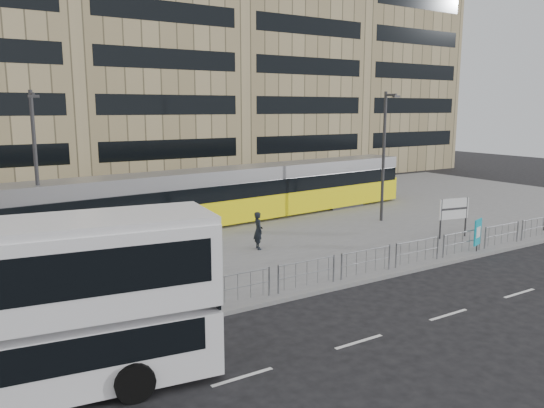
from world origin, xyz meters
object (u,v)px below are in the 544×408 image
tram (229,195)px  station_sign (454,211)px  traffic_light_west (187,256)px  lamp_post_east (384,151)px  ad_panel (478,233)px  lamp_post_west (36,166)px  pedestrian (258,230)px

tram → station_sign: bearing=-55.9°
traffic_light_west → station_sign: bearing=4.6°
station_sign → lamp_post_east: lamp_post_east is taller
ad_panel → lamp_post_west: 20.88m
ad_panel → traffic_light_west: size_ratio=0.51×
station_sign → traffic_light_west: 16.28m
traffic_light_west → lamp_post_east: bearing=21.5°
tram → lamp_post_west: lamp_post_west is taller
tram → pedestrian: size_ratio=15.15×
tram → traffic_light_west: size_ratio=9.01×
tram → ad_panel: size_ratio=17.69×
ad_panel → lamp_post_east: (1.10, 7.63, 3.31)m
traffic_light_west → lamp_post_east: size_ratio=0.40×
tram → ad_panel: tram is taller
station_sign → ad_panel: size_ratio=1.34×
lamp_post_west → traffic_light_west: bearing=-74.3°
traffic_light_west → pedestrian: bearing=39.7°
ad_panel → lamp_post_east: lamp_post_east is taller
ad_panel → pedestrian: pedestrian is taller
tram → lamp_post_west: 11.24m
tram → lamp_post_east: 9.64m
pedestrian → traffic_light_west: size_ratio=0.59×
traffic_light_west → lamp_post_west: 11.01m
station_sign → pedestrian: (-9.93, 3.48, -0.54)m
station_sign → pedestrian: 10.54m
pedestrian → traffic_light_west: (-6.17, -5.85, 1.05)m
pedestrian → lamp_post_west: 10.66m
pedestrian → traffic_light_west: bearing=147.5°
tram → pedestrian: 6.58m
traffic_light_west → tram: bearing=53.3°
station_sign → pedestrian: station_sign is taller
tram → lamp_post_east: size_ratio=3.61×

